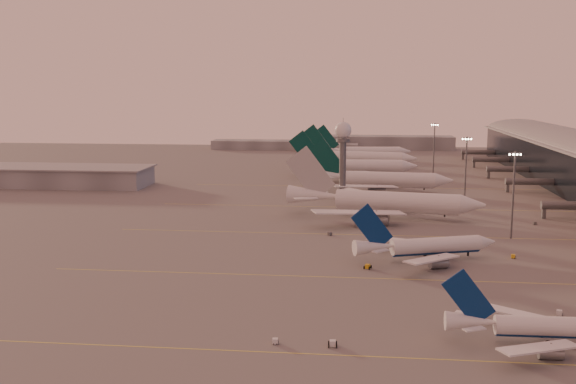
# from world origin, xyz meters

# --- Properties ---
(ground) EXTENTS (700.00, 700.00, 0.00)m
(ground) POSITION_xyz_m (0.00, 0.00, 0.00)
(ground) COLOR #595656
(ground) RESTS_ON ground
(taxiway_markings) EXTENTS (180.00, 185.25, 0.02)m
(taxiway_markings) POSITION_xyz_m (30.00, 56.00, 0.01)
(taxiway_markings) COLOR #D9CF4C
(taxiway_markings) RESTS_ON ground
(hangar) EXTENTS (82.00, 27.00, 8.50)m
(hangar) POSITION_xyz_m (-120.00, 140.00, 4.32)
(hangar) COLOR slate
(hangar) RESTS_ON ground
(radar_tower) EXTENTS (6.40, 6.40, 31.10)m
(radar_tower) POSITION_xyz_m (5.00, 120.00, 20.95)
(radar_tower) COLOR #54565B
(radar_tower) RESTS_ON ground
(mast_b) EXTENTS (3.60, 0.56, 25.00)m
(mast_b) POSITION_xyz_m (55.00, 55.00, 13.74)
(mast_b) COLOR #54565B
(mast_b) RESTS_ON ground
(mast_c) EXTENTS (3.60, 0.56, 25.00)m
(mast_c) POSITION_xyz_m (50.00, 110.00, 13.74)
(mast_c) COLOR #54565B
(mast_c) RESTS_ON ground
(mast_d) EXTENTS (3.60, 0.56, 25.00)m
(mast_d) POSITION_xyz_m (48.00, 200.00, 13.74)
(mast_d) COLOR #54565B
(mast_d) RESTS_ON ground
(distant_horizon) EXTENTS (165.00, 37.50, 9.00)m
(distant_horizon) POSITION_xyz_m (2.62, 325.14, 3.89)
(distant_horizon) COLOR slate
(distant_horizon) RESTS_ON ground
(narrowbody_near) EXTENTS (32.91, 26.29, 12.86)m
(narrowbody_near) POSITION_xyz_m (42.53, -26.71, 2.60)
(narrowbody_near) COLOR silver
(narrowbody_near) RESTS_ON ground
(narrowbody_mid) EXTENTS (37.22, 29.18, 15.15)m
(narrowbody_mid) POSITION_xyz_m (28.43, 27.13, 3.07)
(narrowbody_mid) COLOR silver
(narrowbody_mid) RESTS_ON ground
(widebody_white) EXTENTS (65.70, 52.23, 23.26)m
(widebody_white) POSITION_xyz_m (19.87, 81.86, 4.03)
(widebody_white) COLOR silver
(widebody_white) RESTS_ON ground
(greentail_a) EXTENTS (59.68, 48.01, 21.69)m
(greentail_a) POSITION_xyz_m (20.26, 138.16, 3.83)
(greentail_a) COLOR silver
(greentail_a) RESTS_ON ground
(greentail_b) EXTENTS (61.31, 49.44, 22.26)m
(greentail_b) POSITION_xyz_m (8.99, 181.77, 3.93)
(greentail_b) COLOR silver
(greentail_b) RESTS_ON ground
(greentail_c) EXTENTS (62.05, 49.73, 22.68)m
(greentail_c) POSITION_xyz_m (11.08, 220.75, 4.01)
(greentail_c) COLOR silver
(greentail_c) RESTS_ON ground
(greentail_d) EXTENTS (57.43, 46.19, 20.87)m
(greentail_d) POSITION_xyz_m (13.18, 257.01, 3.69)
(greentail_d) COLOR silver
(greentail_d) RESTS_ON ground
(gsv_truck_a) EXTENTS (5.16, 2.47, 2.00)m
(gsv_truck_a) POSITION_xyz_m (-1.62, -31.37, 1.02)
(gsv_truck_a) COLOR silver
(gsv_truck_a) RESTS_ON ground
(gsv_tug_near) EXTENTS (2.31, 3.64, 1.01)m
(gsv_tug_near) POSITION_xyz_m (7.69, -31.55, 0.52)
(gsv_tug_near) COLOR silver
(gsv_tug_near) RESTS_ON ground
(gsv_catering_a) EXTENTS (5.44, 3.75, 4.09)m
(gsv_catering_a) POSITION_xyz_m (50.03, -11.53, 2.04)
(gsv_catering_a) COLOR silver
(gsv_catering_a) RESTS_ON ground
(gsv_tug_mid) EXTENTS (4.10, 3.21, 1.03)m
(gsv_tug_mid) POSITION_xyz_m (13.92, 17.88, 0.53)
(gsv_tug_mid) COLOR gold
(gsv_tug_mid) RESTS_ON ground
(gsv_truck_b) EXTENTS (5.28, 2.45, 2.05)m
(gsv_truck_b) POSITION_xyz_m (51.02, 31.72, 1.05)
(gsv_truck_b) COLOR gold
(gsv_truck_b) RESTS_ON ground
(gsv_truck_c) EXTENTS (4.84, 5.14, 2.10)m
(gsv_truck_c) POSITION_xyz_m (3.52, 53.29, 1.07)
(gsv_truck_c) COLOR #525456
(gsv_truck_c) RESTS_ON ground
(gsv_catering_b) EXTENTS (5.03, 2.94, 3.87)m
(gsv_catering_b) POSITION_xyz_m (66.76, 75.47, 1.93)
(gsv_catering_b) COLOR #525456
(gsv_catering_b) RESTS_ON ground
(gsv_tug_far) EXTENTS (4.16, 4.01, 1.04)m
(gsv_tug_far) POSITION_xyz_m (9.15, 108.66, 0.53)
(gsv_tug_far) COLOR silver
(gsv_tug_far) RESTS_ON ground
(gsv_truck_d) EXTENTS (2.00, 4.88, 1.94)m
(gsv_truck_d) POSITION_xyz_m (-9.15, 123.66, 0.99)
(gsv_truck_d) COLOR silver
(gsv_truck_d) RESTS_ON ground
(gsv_tug_hangar) EXTENTS (3.46, 2.31, 0.93)m
(gsv_tug_hangar) POSITION_xyz_m (40.46, 154.61, 0.48)
(gsv_tug_hangar) COLOR silver
(gsv_tug_hangar) RESTS_ON ground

